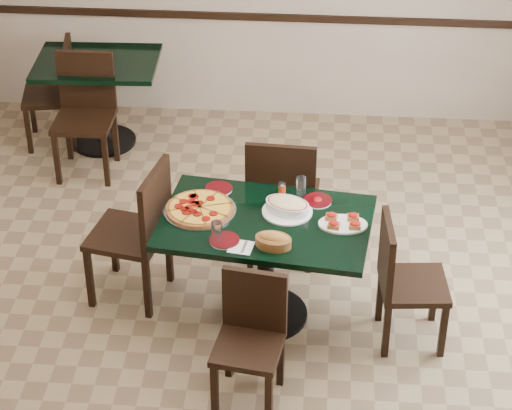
# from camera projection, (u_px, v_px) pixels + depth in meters

# --- Properties ---
(floor) EXTENTS (5.50, 5.50, 0.00)m
(floor) POSITION_uv_depth(u_px,v_px,m) (245.00, 310.00, 6.53)
(floor) COLOR olive
(floor) RESTS_ON ground
(room_shell) EXTENTS (5.50, 5.50, 5.50)m
(room_shell) POSITION_uv_depth(u_px,v_px,m) (404.00, 42.00, 7.25)
(room_shell) COLOR silver
(room_shell) RESTS_ON floor
(main_table) EXTENTS (1.37, 0.97, 0.75)m
(main_table) POSITION_uv_depth(u_px,v_px,m) (266.00, 244.00, 6.18)
(main_table) COLOR black
(main_table) RESTS_ON floor
(back_table) EXTENTS (1.00, 0.75, 0.75)m
(back_table) POSITION_uv_depth(u_px,v_px,m) (99.00, 86.00, 8.08)
(back_table) COLOR black
(back_table) RESTS_ON floor
(chair_far) EXTENTS (0.49, 0.49, 0.99)m
(chair_far) POSITION_uv_depth(u_px,v_px,m) (282.00, 193.00, 6.69)
(chair_far) COLOR black
(chair_far) RESTS_ON floor
(chair_near) EXTENTS (0.43, 0.43, 0.81)m
(chair_near) POSITION_uv_depth(u_px,v_px,m) (251.00, 332.00, 5.68)
(chair_near) COLOR black
(chair_near) RESTS_ON floor
(chair_right) EXTENTS (0.44, 0.44, 0.87)m
(chair_right) POSITION_uv_depth(u_px,v_px,m) (402.00, 276.00, 6.05)
(chair_right) COLOR black
(chair_right) RESTS_ON floor
(chair_left) EXTENTS (0.54, 0.54, 0.98)m
(chair_left) POSITION_uv_depth(u_px,v_px,m) (140.00, 227.00, 6.36)
(chair_left) COLOR black
(chair_left) RESTS_ON floor
(back_chair_near) EXTENTS (0.45, 0.45, 0.95)m
(back_chair_near) POSITION_uv_depth(u_px,v_px,m) (85.00, 107.00, 7.76)
(back_chair_near) COLOR black
(back_chair_near) RESTS_ON floor
(back_chair_left) EXTENTS (0.48, 0.48, 0.89)m
(back_chair_left) POSITION_uv_depth(u_px,v_px,m) (58.00, 88.00, 8.12)
(back_chair_left) COLOR black
(back_chair_left) RESTS_ON floor
(pepperoni_pizza) EXTENTS (0.45, 0.45, 0.04)m
(pepperoni_pizza) POSITION_uv_depth(u_px,v_px,m) (200.00, 209.00, 6.15)
(pepperoni_pizza) COLOR #B7B7BE
(pepperoni_pizza) RESTS_ON main_table
(lasagna_casserole) EXTENTS (0.33, 0.31, 0.09)m
(lasagna_casserole) POSITION_uv_depth(u_px,v_px,m) (287.00, 206.00, 6.12)
(lasagna_casserole) COLOR white
(lasagna_casserole) RESTS_ON main_table
(bread_basket) EXTENTS (0.24, 0.19, 0.09)m
(bread_basket) POSITION_uv_depth(u_px,v_px,m) (273.00, 240.00, 5.83)
(bread_basket) COLOR brown
(bread_basket) RESTS_ON main_table
(bruschetta_platter) EXTENTS (0.30, 0.21, 0.05)m
(bruschetta_platter) POSITION_uv_depth(u_px,v_px,m) (343.00, 222.00, 6.02)
(bruschetta_platter) COLOR white
(bruschetta_platter) RESTS_ON main_table
(side_plate_near) EXTENTS (0.18, 0.18, 0.02)m
(side_plate_near) POSITION_uv_depth(u_px,v_px,m) (224.00, 240.00, 5.89)
(side_plate_near) COLOR white
(side_plate_near) RESTS_ON main_table
(side_plate_far_r) EXTENTS (0.18, 0.18, 0.03)m
(side_plate_far_r) POSITION_uv_depth(u_px,v_px,m) (318.00, 201.00, 6.24)
(side_plate_far_r) COLOR white
(side_plate_far_r) RESTS_ON main_table
(side_plate_far_l) EXTENTS (0.18, 0.18, 0.02)m
(side_plate_far_l) POSITION_uv_depth(u_px,v_px,m) (219.00, 189.00, 6.36)
(side_plate_far_l) COLOR white
(side_plate_far_l) RESTS_ON main_table
(napkin_setting) EXTENTS (0.16, 0.16, 0.01)m
(napkin_setting) POSITION_uv_depth(u_px,v_px,m) (241.00, 247.00, 5.84)
(napkin_setting) COLOR silver
(napkin_setting) RESTS_ON main_table
(water_glass_a) EXTENTS (0.06, 0.06, 0.14)m
(water_glass_a) POSITION_uv_depth(u_px,v_px,m) (301.00, 187.00, 6.26)
(water_glass_a) COLOR silver
(water_glass_a) RESTS_ON main_table
(water_glass_b) EXTENTS (0.06, 0.06, 0.14)m
(water_glass_b) POSITION_uv_depth(u_px,v_px,m) (217.00, 232.00, 5.85)
(water_glass_b) COLOR silver
(water_glass_b) RESTS_ON main_table
(pepper_shaker) EXTENTS (0.05, 0.05, 0.08)m
(pepper_shaker) POSITION_uv_depth(u_px,v_px,m) (282.00, 188.00, 6.30)
(pepper_shaker) COLOR #CC4815
(pepper_shaker) RESTS_ON main_table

